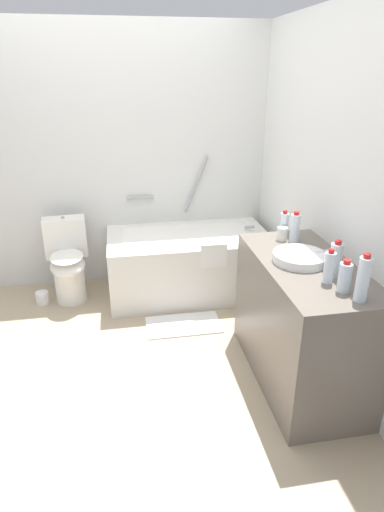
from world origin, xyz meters
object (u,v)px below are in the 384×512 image
water_bottle_4 (284,224)px  water_bottle_3 (329,267)px  water_bottle_2 (336,260)px  bathtub (189,261)px  drinking_glass_0 (282,234)px  sink_faucet (329,255)px  water_bottle_1 (295,228)px  toilet_paper_roll (42,298)px  bath_mat (184,325)px  sink_basin (300,258)px  water_bottle_0 (345,277)px  water_bottle_5 (363,279)px  toilet (68,261)px

water_bottle_4 → water_bottle_3: bearing=-91.9°
water_bottle_2 → bathtub: bearing=111.1°
water_bottle_4 → drinking_glass_0: bearing=-118.6°
sink_faucet → water_bottle_4: (-0.13, 0.44, 0.06)m
sink_faucet → water_bottle_4: bearing=106.6°
water_bottle_1 → toilet_paper_roll: (-1.89, 0.96, -0.88)m
water_bottle_3 → bath_mat: (-0.65, 1.00, -0.92)m
water_bottle_3 → toilet_paper_roll: bearing=139.4°
drinking_glass_0 → bath_mat: size_ratio=0.15×
bathtub → water_bottle_3: size_ratio=7.22×
bathtub → water_bottle_2: size_ratio=6.67×
water_bottle_2 → bath_mat: water_bottle_2 is taller
sink_basin → water_bottle_0: bearing=-79.7°
water_bottle_2 → bath_mat: bearing=128.3°
water_bottle_1 → water_bottle_5: 0.83m
water_bottle_0 → drinking_glass_0: water_bottle_0 is taller
sink_faucet → water_bottle_1: bearing=107.6°
sink_basin → toilet: bearing=138.9°
toilet → sink_basin: 2.12m
water_bottle_1 → water_bottle_3: bearing=-95.0°
drinking_glass_0 → water_bottle_1: bearing=-37.4°
water_bottle_5 → water_bottle_1: bearing=91.2°
drinking_glass_0 → toilet: bearing=148.1°
sink_basin → water_bottle_5: 0.53m
toilet → toilet_paper_roll: 0.40m
water_bottle_0 → water_bottle_2: bearing=77.6°
water_bottle_5 → bath_mat: water_bottle_5 is taller
toilet → toilet_paper_roll: toilet is taller
sink_basin → sink_faucet: 0.19m
bathtub → bath_mat: (-0.14, -0.59, -0.30)m
toilet → water_bottle_1: size_ratio=3.37×
sink_basin → water_bottle_3: water_bottle_3 is taller
sink_faucet → toilet_paper_roll: bearing=147.2°
toilet → water_bottle_4: water_bottle_4 is taller
water_bottle_0 → water_bottle_3: bearing=107.3°
sink_basin → sink_faucet: sink_faucet is taller
water_bottle_0 → water_bottle_3: water_bottle_3 is taller
sink_basin → water_bottle_5: size_ratio=1.28×
sink_basin → water_bottle_4: bearing=81.9°
bathtub → sink_faucet: size_ratio=9.50×
bathtub → water_bottle_4: 1.19m
water_bottle_3 → water_bottle_2: bearing=44.7°
drinking_glass_0 → bathtub: bearing=118.2°
drinking_glass_0 → bath_mat: 1.14m
water_bottle_3 → drinking_glass_0: bearing=91.1°
water_bottle_1 → water_bottle_2: same height
water_bottle_2 → toilet_paper_roll: size_ratio=1.94×
bath_mat → sink_faucet: bearing=-41.1°
sink_faucet → water_bottle_5: (-0.08, -0.51, 0.09)m
water_bottle_3 → drinking_glass_0: 0.66m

